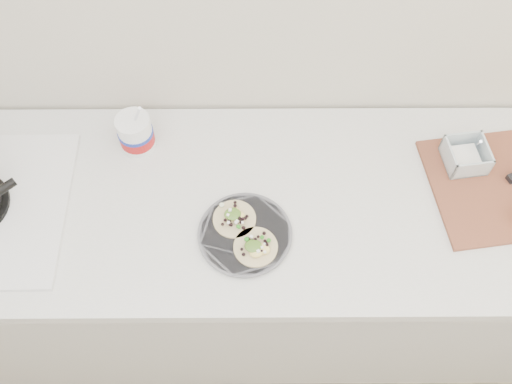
{
  "coord_description": "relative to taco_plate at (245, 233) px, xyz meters",
  "views": [
    {
      "loc": [
        0.13,
        0.62,
        2.26
      ],
      "look_at": [
        0.14,
        1.41,
        0.96
      ],
      "focal_mm": 40.0,
      "sensor_mm": 36.0,
      "label": 1
    }
  ],
  "objects": [
    {
      "name": "taco_plate",
      "position": [
        0.0,
        0.0,
        0.0
      ],
      "size": [
        0.25,
        0.25,
        0.04
      ],
      "rotation": [
        0.0,
        0.0,
        0.33
      ],
      "color": "#58585F",
      "rests_on": "counter"
    },
    {
      "name": "counter",
      "position": [
        -0.11,
        0.12,
        -0.47
      ],
      "size": [
        2.44,
        0.66,
        0.9
      ],
      "color": "beige",
      "rests_on": "ground"
    },
    {
      "name": "tub",
      "position": [
        -0.31,
        0.3,
        0.05
      ],
      "size": [
        0.1,
        0.1,
        0.23
      ],
      "rotation": [
        0.0,
        0.0,
        0.35
      ],
      "color": "white",
      "rests_on": "counter"
    }
  ]
}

